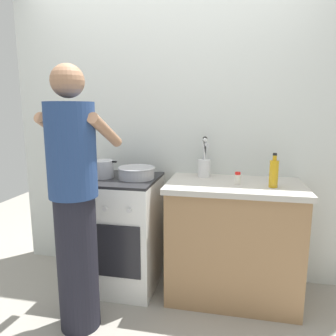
{
  "coord_description": "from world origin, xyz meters",
  "views": [
    {
      "loc": [
        0.52,
        -2.16,
        1.43
      ],
      "look_at": [
        0.05,
        0.12,
        1.0
      ],
      "focal_mm": 33.54,
      "sensor_mm": 36.0,
      "label": 1
    }
  ],
  "objects_px": {
    "utensil_crock": "(204,164)",
    "oil_bottle": "(274,173)",
    "stove_range": "(121,231)",
    "pot": "(102,169)",
    "spice_bottle": "(238,178)",
    "mixing_bowl": "(137,172)",
    "person": "(75,202)"
  },
  "relations": [
    {
      "from": "mixing_bowl",
      "to": "person",
      "type": "relative_size",
      "value": 0.17
    },
    {
      "from": "mixing_bowl",
      "to": "utensil_crock",
      "type": "xyz_separation_m",
      "value": [
        0.51,
        0.18,
        0.05
      ]
    },
    {
      "from": "person",
      "to": "spice_bottle",
      "type": "bearing_deg",
      "value": 28.25
    },
    {
      "from": "stove_range",
      "to": "spice_bottle",
      "type": "distance_m",
      "value": 1.04
    },
    {
      "from": "utensil_crock",
      "to": "pot",
      "type": "bearing_deg",
      "value": -166.1
    },
    {
      "from": "stove_range",
      "to": "oil_bottle",
      "type": "distance_m",
      "value": 1.29
    },
    {
      "from": "mixing_bowl",
      "to": "utensil_crock",
      "type": "distance_m",
      "value": 0.55
    },
    {
      "from": "spice_bottle",
      "to": "oil_bottle",
      "type": "bearing_deg",
      "value": -10.52
    },
    {
      "from": "pot",
      "to": "stove_range",
      "type": "bearing_deg",
      "value": 4.99
    },
    {
      "from": "stove_range",
      "to": "mixing_bowl",
      "type": "distance_m",
      "value": 0.52
    },
    {
      "from": "pot",
      "to": "spice_bottle",
      "type": "distance_m",
      "value": 1.06
    },
    {
      "from": "spice_bottle",
      "to": "stove_range",
      "type": "bearing_deg",
      "value": 178.33
    },
    {
      "from": "utensil_crock",
      "to": "oil_bottle",
      "type": "relative_size",
      "value": 1.35
    },
    {
      "from": "pot",
      "to": "mixing_bowl",
      "type": "xyz_separation_m",
      "value": [
        0.28,
        0.02,
        -0.02
      ]
    },
    {
      "from": "oil_bottle",
      "to": "stove_range",
      "type": "bearing_deg",
      "value": 176.45
    },
    {
      "from": "pot",
      "to": "mixing_bowl",
      "type": "height_order",
      "value": "pot"
    },
    {
      "from": "oil_bottle",
      "to": "person",
      "type": "bearing_deg",
      "value": -158.37
    },
    {
      "from": "mixing_bowl",
      "to": "spice_bottle",
      "type": "bearing_deg",
      "value": -2.44
    },
    {
      "from": "mixing_bowl",
      "to": "spice_bottle",
      "type": "distance_m",
      "value": 0.78
    },
    {
      "from": "oil_bottle",
      "to": "person",
      "type": "xyz_separation_m",
      "value": [
        -1.25,
        -0.5,
        -0.14
      ]
    },
    {
      "from": "utensil_crock",
      "to": "person",
      "type": "height_order",
      "value": "person"
    },
    {
      "from": "person",
      "to": "oil_bottle",
      "type": "bearing_deg",
      "value": 21.63
    },
    {
      "from": "mixing_bowl",
      "to": "oil_bottle",
      "type": "distance_m",
      "value": 1.02
    },
    {
      "from": "pot",
      "to": "oil_bottle",
      "type": "xyz_separation_m",
      "value": [
        1.3,
        -0.06,
        0.03
      ]
    },
    {
      "from": "oil_bottle",
      "to": "person",
      "type": "distance_m",
      "value": 1.35
    },
    {
      "from": "pot",
      "to": "utensil_crock",
      "type": "bearing_deg",
      "value": 13.9
    },
    {
      "from": "pot",
      "to": "spice_bottle",
      "type": "bearing_deg",
      "value": -0.79
    },
    {
      "from": "spice_bottle",
      "to": "pot",
      "type": "bearing_deg",
      "value": 179.21
    },
    {
      "from": "utensil_crock",
      "to": "oil_bottle",
      "type": "distance_m",
      "value": 0.57
    },
    {
      "from": "spice_bottle",
      "to": "oil_bottle",
      "type": "xyz_separation_m",
      "value": [
        0.24,
        -0.05,
        0.06
      ]
    },
    {
      "from": "stove_range",
      "to": "spice_bottle",
      "type": "relative_size",
      "value": 10.12
    },
    {
      "from": "utensil_crock",
      "to": "oil_bottle",
      "type": "height_order",
      "value": "utensil_crock"
    }
  ]
}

